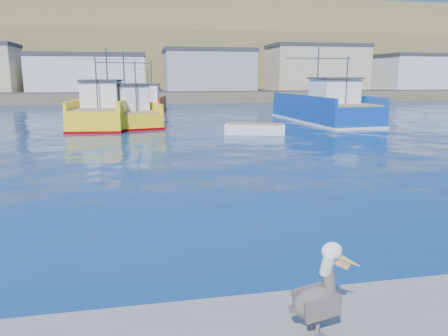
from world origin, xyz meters
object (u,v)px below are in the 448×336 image
object	(u,v)px
trawler_yellow_a	(106,112)
skiff_far	(347,109)
skiff_mid	(255,130)
trawler_blue	(324,109)
trawler_yellow_b	(129,113)
pelican	(320,295)
boat_orange	(151,103)

from	to	relation	value
trawler_yellow_a	skiff_far	xyz separation A→B (m)	(27.01, 8.99, -0.79)
skiff_mid	skiff_far	bearing A→B (deg)	47.08
trawler_blue	skiff_mid	world-z (taller)	trawler_blue
trawler_yellow_b	skiff_far	xyz separation A→B (m)	(25.08, 9.16, -0.65)
trawler_yellow_a	pelican	xyz separation A→B (m)	(4.97, -33.49, -0.01)
trawler_yellow_b	trawler_blue	distance (m)	17.65
trawler_yellow_a	trawler_blue	xyz separation A→B (m)	(19.56, -1.06, 0.07)
skiff_mid	boat_orange	bearing A→B (deg)	106.06
trawler_yellow_b	skiff_mid	xyz separation A→B (m)	(9.02, -8.11, -0.67)
trawler_yellow_a	skiff_mid	bearing A→B (deg)	-37.07
trawler_blue	pelican	distance (m)	35.56
skiff_mid	skiff_far	xyz separation A→B (m)	(16.06, 17.27, 0.01)
trawler_yellow_a	skiff_mid	xyz separation A→B (m)	(10.95, -8.27, -0.80)
skiff_far	trawler_yellow_b	bearing A→B (deg)	-159.94
trawler_yellow_b	pelican	size ratio (longest dim) A/B	7.58
boat_orange	skiff_far	distance (m)	23.34
trawler_yellow_b	trawler_yellow_a	bearing A→B (deg)	175.12
boat_orange	trawler_yellow_a	bearing A→B (deg)	-106.63
skiff_far	trawler_blue	bearing A→B (deg)	-126.57
trawler_yellow_b	skiff_mid	world-z (taller)	trawler_yellow_b
skiff_mid	pelican	size ratio (longest dim) A/B	3.32
trawler_blue	trawler_yellow_b	bearing A→B (deg)	177.10
trawler_yellow_a	skiff_far	size ratio (longest dim) A/B	2.82
trawler_yellow_a	skiff_far	world-z (taller)	trawler_yellow_a
pelican	trawler_blue	bearing A→B (deg)	65.78
trawler_yellow_b	skiff_mid	size ratio (longest dim) A/B	2.28
trawler_yellow_a	trawler_blue	distance (m)	19.58
skiff_far	skiff_mid	bearing A→B (deg)	-132.92
trawler_yellow_b	pelican	world-z (taller)	trawler_yellow_b
trawler_blue	boat_orange	xyz separation A→B (m)	(-15.19, 15.67, -0.18)
boat_orange	skiff_mid	world-z (taller)	boat_orange
trawler_yellow_a	skiff_mid	size ratio (longest dim) A/B	2.81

